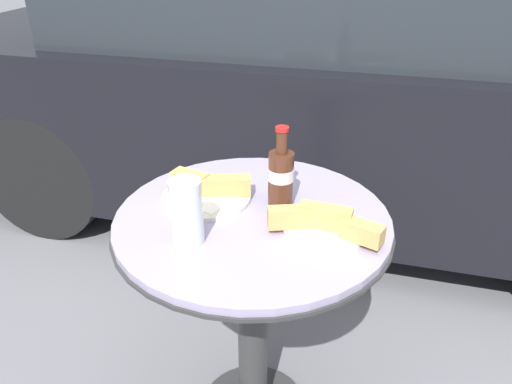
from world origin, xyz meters
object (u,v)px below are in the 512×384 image
at_px(drinking_glass, 187,215).
at_px(lunch_plate_far, 325,224).
at_px(cola_bottle_left, 281,176).
at_px(parked_car, 318,81).
at_px(lunch_plate_near, 207,191).
at_px(bistro_table, 253,270).

xyz_separation_m(drinking_glass, lunch_plate_far, (0.30, 0.12, -0.05)).
bearing_deg(cola_bottle_left, parked_car, 94.90).
xyz_separation_m(drinking_glass, lunch_plate_near, (-0.03, 0.21, -0.05)).
height_order(bistro_table, drinking_glass, drinking_glass).
relative_size(cola_bottle_left, parked_car, 0.06).
bearing_deg(drinking_glass, cola_bottle_left, 51.79).
bearing_deg(cola_bottle_left, bistro_table, -129.91).
height_order(lunch_plate_far, parked_car, parked_car).
bearing_deg(bistro_table, lunch_plate_far, -10.38).
bearing_deg(parked_car, cola_bottle_left, -85.10).
bearing_deg(lunch_plate_far, parked_car, 99.12).
xyz_separation_m(cola_bottle_left, parked_car, (-0.13, 1.55, -0.19)).
height_order(lunch_plate_near, parked_car, parked_car).
distance_m(drinking_glass, parked_car, 1.77).
bearing_deg(parked_car, lunch_plate_near, -92.52).
height_order(cola_bottle_left, lunch_plate_far, cola_bottle_left).
distance_m(lunch_plate_far, parked_car, 1.68).
bearing_deg(cola_bottle_left, drinking_glass, -128.21).
xyz_separation_m(lunch_plate_near, parked_car, (0.07, 1.56, -0.12)).
bearing_deg(lunch_plate_far, drinking_glass, -159.22).
bearing_deg(lunch_plate_near, parked_car, 87.48).
bearing_deg(lunch_plate_near, bistro_table, -21.40).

